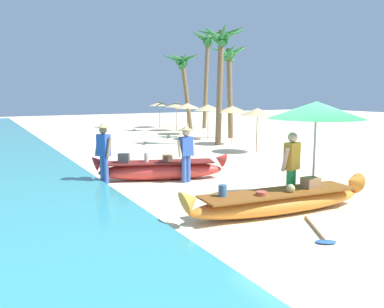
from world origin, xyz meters
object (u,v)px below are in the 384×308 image
(person_tourist_customer, at_px, (292,165))
(palm_tree_leaning_seaward, at_px, (229,61))
(palm_tree_tall_inland, at_px, (182,66))
(palm_tree_mid_cluster, at_px, (207,50))
(person_vendor_hatted, at_px, (186,150))
(patio_umbrella_large, at_px, (316,111))
(palm_tree_far_behind, at_px, (221,48))
(boat_red_midground, at_px, (161,169))
(person_vendor_assistant, at_px, (104,149))
(paddle, at_px, (319,233))
(boat_orange_foreground, at_px, (279,201))

(person_tourist_customer, distance_m, palm_tree_leaning_seaward, 14.35)
(palm_tree_tall_inland, bearing_deg, palm_tree_mid_cluster, 24.68)
(person_vendor_hatted, distance_m, patio_umbrella_large, 3.92)
(person_vendor_hatted, xyz_separation_m, palm_tree_leaning_seaward, (7.37, 9.07, 3.35))
(patio_umbrella_large, height_order, palm_tree_far_behind, palm_tree_far_behind)
(boat_red_midground, xyz_separation_m, person_vendor_assistant, (-1.63, 0.27, 0.69))
(boat_red_midground, xyz_separation_m, paddle, (0.62, -5.71, -0.28))
(palm_tree_tall_inland, height_order, palm_tree_leaning_seaward, palm_tree_leaning_seaward)
(person_tourist_customer, xyz_separation_m, patio_umbrella_large, (0.64, -0.05, 1.21))
(boat_red_midground, relative_size, palm_tree_far_behind, 0.68)
(boat_red_midground, relative_size, patio_umbrella_large, 1.65)
(person_vendor_assistant, relative_size, palm_tree_tall_inland, 0.33)
(person_vendor_hatted, bearing_deg, palm_tree_far_behind, 51.25)
(person_tourist_customer, height_order, palm_tree_mid_cluster, palm_tree_mid_cluster)
(boat_red_midground, relative_size, person_tourist_customer, 2.31)
(boat_orange_foreground, bearing_deg, palm_tree_tall_inland, 69.37)
(palm_tree_leaning_seaward, distance_m, palm_tree_mid_cluster, 6.70)
(person_vendor_hatted, distance_m, person_tourist_customer, 3.46)
(boat_red_midground, relative_size, palm_tree_leaning_seaward, 0.74)
(person_vendor_assistant, relative_size, palm_tree_far_behind, 0.30)
(palm_tree_tall_inland, height_order, palm_tree_far_behind, palm_tree_far_behind)
(person_vendor_assistant, distance_m, palm_tree_tall_inland, 16.33)
(palm_tree_far_behind, bearing_deg, palm_tree_leaning_seaward, 49.97)
(boat_orange_foreground, distance_m, patio_umbrella_large, 2.29)
(person_vendor_hatted, relative_size, person_tourist_customer, 0.98)
(person_vendor_hatted, bearing_deg, boat_red_midground, 127.31)
(boat_orange_foreground, distance_m, palm_tree_mid_cluster, 21.73)
(person_tourist_customer, height_order, paddle, person_tourist_customer)
(boat_orange_foreground, relative_size, person_tourist_customer, 2.71)
(palm_tree_leaning_seaward, bearing_deg, paddle, -117.19)
(person_vendor_hatted, bearing_deg, palm_tree_mid_cluster, 57.76)
(person_vendor_assistant, bearing_deg, palm_tree_tall_inland, 55.14)
(boat_orange_foreground, height_order, person_tourist_customer, person_tourist_customer)
(palm_tree_tall_inland, relative_size, paddle, 3.69)
(person_vendor_assistant, xyz_separation_m, paddle, (2.24, -5.98, -0.97))
(person_vendor_hatted, distance_m, palm_tree_far_behind, 9.38)
(palm_tree_leaning_seaward, xyz_separation_m, paddle, (-7.25, -14.12, -4.27))
(boat_orange_foreground, bearing_deg, palm_tree_mid_cluster, 63.87)
(boat_orange_foreground, distance_m, paddle, 1.42)
(palm_tree_tall_inland, xyz_separation_m, palm_tree_far_behind, (-1.62, -7.34, 0.39))
(person_vendor_hatted, xyz_separation_m, person_vendor_assistant, (-2.13, 0.93, 0.05))
(person_tourist_customer, xyz_separation_m, palm_tree_far_behind, (4.44, 10.05, 3.70))
(palm_tree_mid_cluster, bearing_deg, boat_orange_foreground, -116.13)
(boat_red_midground, distance_m, palm_tree_far_behind, 9.51)
(person_vendor_hatted, bearing_deg, person_tourist_customer, -73.86)
(palm_tree_tall_inland, distance_m, paddle, 20.76)
(person_vendor_hatted, height_order, palm_tree_leaning_seaward, palm_tree_leaning_seaward)
(person_tourist_customer, height_order, patio_umbrella_large, patio_umbrella_large)
(palm_tree_tall_inland, bearing_deg, boat_orange_foreground, -110.63)
(palm_tree_tall_inland, bearing_deg, boat_red_midground, -119.30)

